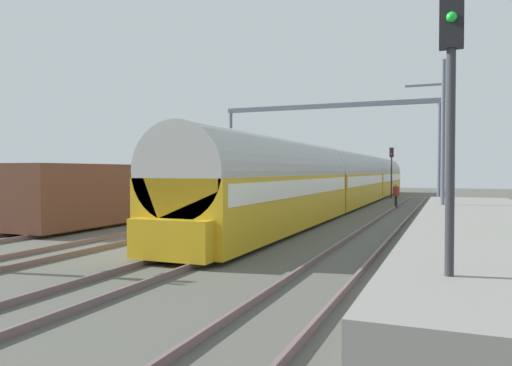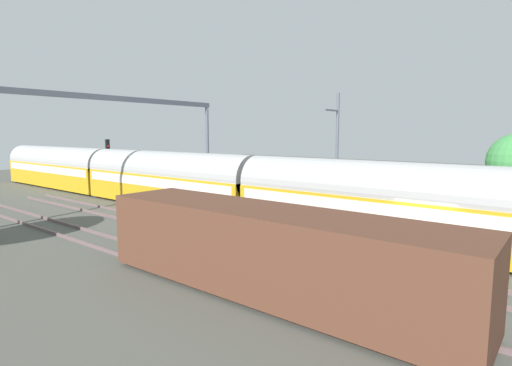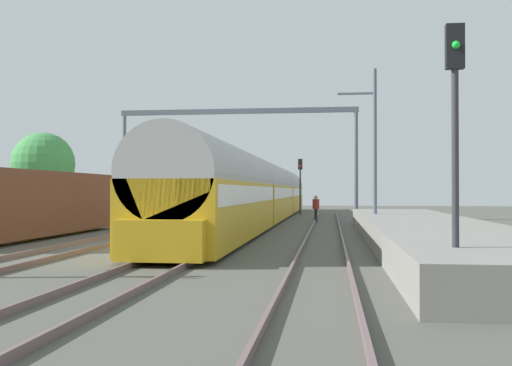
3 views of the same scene
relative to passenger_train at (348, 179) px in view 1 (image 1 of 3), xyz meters
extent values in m
plane|color=#505149|center=(-2.11, -18.39, -1.97)|extent=(120.00, 120.00, 0.00)
cube|color=#6A5456|center=(-9.16, -18.39, -1.89)|extent=(0.08, 60.00, 0.16)
cube|color=#6A5456|center=(-7.72, -18.39, -1.89)|extent=(0.08, 60.00, 0.16)
cube|color=#6A5456|center=(-4.94, -18.39, -1.89)|extent=(0.08, 60.00, 0.16)
cube|color=#6A5456|center=(-3.50, -18.39, -1.89)|extent=(0.08, 60.00, 0.16)
cube|color=#6A5456|center=(-0.72, -18.39, -1.89)|extent=(0.08, 60.00, 0.16)
cube|color=#6A5456|center=(0.72, -18.39, -1.89)|extent=(0.08, 60.00, 0.16)
cube|color=#6A5456|center=(3.50, -18.39, -1.89)|extent=(0.08, 60.00, 0.16)
cube|color=#6A5456|center=(4.94, -18.39, -1.89)|extent=(0.08, 60.00, 0.16)
cube|color=gray|center=(8.04, -16.39, -1.52)|extent=(4.40, 28.00, 0.90)
cube|color=gold|center=(0.00, -16.31, -0.71)|extent=(2.90, 16.00, 2.20)
cube|color=silver|center=(0.00, -16.31, -0.08)|extent=(2.93, 15.36, 0.64)
cylinder|color=#A9A9A9|center=(0.00, -16.31, 0.59)|extent=(2.84, 16.00, 2.84)
cube|color=gold|center=(0.00, 0.04, -0.71)|extent=(2.90, 16.00, 2.20)
cube|color=silver|center=(0.00, 0.04, -0.08)|extent=(2.93, 15.36, 0.64)
cylinder|color=#A9A9A9|center=(0.00, 0.04, 0.59)|extent=(2.84, 16.00, 2.84)
cube|color=gold|center=(0.00, 16.39, -0.71)|extent=(2.90, 16.00, 2.20)
cube|color=silver|center=(0.00, 16.39, -0.08)|extent=(2.93, 15.36, 0.64)
cylinder|color=#A9A9A9|center=(0.00, 16.39, 0.59)|extent=(2.84, 16.00, 2.84)
cube|color=gold|center=(0.00, -24.56, -1.26)|extent=(2.40, 0.50, 1.10)
cube|color=#563323|center=(-8.44, -15.57, -0.46)|extent=(2.80, 13.00, 2.70)
cube|color=black|center=(-8.44, -15.57, -1.76)|extent=(2.52, 11.96, 0.10)
cylinder|color=black|center=(3.52, -1.19, -1.55)|extent=(0.25, 0.25, 0.85)
cube|color=maroon|center=(3.52, -1.19, -0.80)|extent=(0.44, 0.46, 0.64)
sphere|color=tan|center=(3.52, -1.19, -0.36)|extent=(0.24, 0.24, 0.24)
cylinder|color=#2D2D33|center=(6.95, -27.53, 0.26)|extent=(0.14, 0.14, 4.47)
cube|color=black|center=(6.95, -27.53, 2.94)|extent=(0.36, 0.20, 0.90)
sphere|color=#19D133|center=(6.95, -27.65, 2.95)|extent=(0.16, 0.16, 0.16)
cylinder|color=#2D2D33|center=(1.92, 10.79, -0.06)|extent=(0.14, 0.14, 3.82)
cube|color=black|center=(1.92, 10.79, 2.30)|extent=(0.36, 0.20, 0.90)
sphere|color=red|center=(1.92, 10.67, 2.12)|extent=(0.16, 0.16, 0.16)
cylinder|color=slate|center=(-10.44, 2.09, 1.78)|extent=(0.28, 0.28, 7.50)
cylinder|color=slate|center=(6.22, 2.09, 1.78)|extent=(0.28, 0.28, 7.50)
cube|color=slate|center=(-2.11, 2.09, 5.71)|extent=(17.06, 0.24, 0.36)
cylinder|color=slate|center=(6.62, -10.20, 2.03)|extent=(0.20, 0.20, 8.00)
cube|color=slate|center=(5.72, -10.20, 4.83)|extent=(1.80, 0.10, 0.10)
cylinder|color=#4C3826|center=(-14.97, -1.27, -0.82)|extent=(0.36, 0.36, 2.31)
sphere|color=#3F8E46|center=(-14.97, -1.27, 1.92)|extent=(4.22, 4.22, 4.22)
camera|label=1|loc=(6.95, -35.77, 0.58)|focal=34.24mm
camera|label=2|loc=(-18.61, -23.14, 3.33)|focal=28.18mm
camera|label=3|loc=(4.48, -39.87, 0.06)|focal=42.00mm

